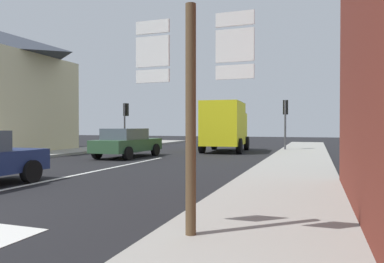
{
  "coord_description": "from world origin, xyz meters",
  "views": [
    {
      "loc": [
        7.31,
        -4.31,
        1.58
      ],
      "look_at": [
        1.78,
        11.61,
        1.34
      ],
      "focal_mm": 33.42,
      "sensor_mm": 36.0,
      "label": 1
    }
  ],
  "objects_px": {
    "sedan_far": "(127,142)",
    "traffic_light_far_right": "(285,113)",
    "delivery_truck": "(225,125)",
    "traffic_light_far_left": "(126,115)",
    "route_sign_post": "(191,102)"
  },
  "relations": [
    {
      "from": "sedan_far",
      "to": "traffic_light_far_right",
      "type": "distance_m",
      "value": 10.26
    },
    {
      "from": "delivery_truck",
      "to": "traffic_light_far_right",
      "type": "distance_m",
      "value": 3.9
    },
    {
      "from": "sedan_far",
      "to": "traffic_light_far_left",
      "type": "distance_m",
      "value": 7.59
    },
    {
      "from": "delivery_truck",
      "to": "route_sign_post",
      "type": "bearing_deg",
      "value": -77.62
    },
    {
      "from": "traffic_light_far_right",
      "to": "route_sign_post",
      "type": "bearing_deg",
      "value": -89.27
    },
    {
      "from": "sedan_far",
      "to": "route_sign_post",
      "type": "relative_size",
      "value": 1.34
    },
    {
      "from": "delivery_truck",
      "to": "traffic_light_far_right",
      "type": "bearing_deg",
      "value": 23.41
    },
    {
      "from": "sedan_far",
      "to": "delivery_truck",
      "type": "height_order",
      "value": "delivery_truck"
    },
    {
      "from": "delivery_truck",
      "to": "traffic_light_far_left",
      "type": "distance_m",
      "value": 7.58
    },
    {
      "from": "traffic_light_far_left",
      "to": "delivery_truck",
      "type": "bearing_deg",
      "value": -6.73
    },
    {
      "from": "delivery_truck",
      "to": "sedan_far",
      "type": "bearing_deg",
      "value": -124.24
    },
    {
      "from": "route_sign_post",
      "to": "sedan_far",
      "type": "bearing_deg",
      "value": 122.97
    },
    {
      "from": "sedan_far",
      "to": "traffic_light_far_left",
      "type": "height_order",
      "value": "traffic_light_far_left"
    },
    {
      "from": "route_sign_post",
      "to": "traffic_light_far_right",
      "type": "relative_size",
      "value": 0.99
    },
    {
      "from": "sedan_far",
      "to": "route_sign_post",
      "type": "distance_m",
      "value": 13.86
    }
  ]
}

